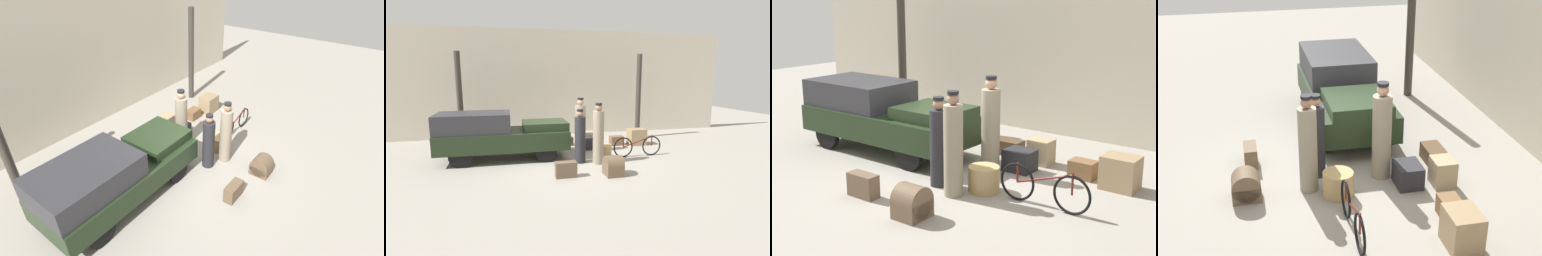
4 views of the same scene
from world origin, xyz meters
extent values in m
plane|color=gray|center=(0.00, 0.00, 0.00)|extent=(30.00, 30.00, 0.00)
cube|color=beige|center=(0.00, 4.08, 2.25)|extent=(16.00, 0.15, 4.50)
cylinder|color=#38332D|center=(3.35, 2.60, 1.73)|extent=(0.21, 0.21, 3.45)
cylinder|color=black|center=(-0.88, 1.27, 0.33)|extent=(0.66, 0.12, 0.66)
cylinder|color=black|center=(-0.88, -0.15, 0.33)|extent=(0.66, 0.12, 0.66)
cylinder|color=black|center=(-3.33, 1.27, 0.33)|extent=(0.66, 0.12, 0.66)
cylinder|color=black|center=(-3.33, -0.15, 0.33)|extent=(0.66, 0.12, 0.66)
cube|color=black|center=(-2.10, 0.56, 0.63)|extent=(3.95, 1.58, 0.55)
cube|color=#2D2D33|center=(-2.99, 0.56, 1.19)|extent=(2.17, 1.46, 0.58)
cube|color=black|center=(-0.82, 0.56, 1.03)|extent=(1.38, 1.24, 0.25)
torus|color=black|center=(2.60, -0.18, 0.33)|extent=(0.65, 0.04, 0.65)
torus|color=black|center=(1.60, -0.18, 0.33)|extent=(0.65, 0.04, 0.65)
cylinder|color=#591914|center=(2.10, -0.18, 0.49)|extent=(1.00, 0.04, 0.35)
cylinder|color=#591914|center=(1.60, -0.18, 0.49)|extent=(0.04, 0.04, 0.33)
cylinder|color=#591914|center=(2.60, -0.18, 0.51)|extent=(0.04, 0.04, 0.36)
cylinder|color=tan|center=(0.92, -0.17, 0.22)|extent=(0.55, 0.55, 0.45)
cylinder|color=gray|center=(0.42, 0.75, 0.81)|extent=(0.36, 0.36, 1.62)
sphere|color=tan|center=(0.42, 0.75, 1.73)|extent=(0.22, 0.22, 0.22)
cylinder|color=black|center=(0.42, 0.75, 1.84)|extent=(0.21, 0.21, 0.06)
cylinder|color=#232328|center=(0.12, -0.42, 0.69)|extent=(0.33, 0.33, 1.39)
sphere|color=#936B51|center=(0.12, -0.42, 1.49)|extent=(0.20, 0.20, 0.20)
cylinder|color=black|center=(0.12, -0.42, 1.59)|extent=(0.19, 0.19, 0.06)
cylinder|color=gray|center=(0.62, -0.65, 0.79)|extent=(0.33, 0.33, 1.58)
sphere|color=#936B51|center=(0.62, -0.65, 1.68)|extent=(0.20, 0.20, 0.20)
cylinder|color=black|center=(0.62, -0.65, 1.79)|extent=(0.19, 0.19, 0.06)
cube|color=#232328|center=(0.85, 1.14, 0.21)|extent=(0.56, 0.46, 0.42)
cube|color=brown|center=(2.01, 1.49, 0.17)|extent=(0.49, 0.34, 0.34)
cube|color=#937A56|center=(2.77, 1.36, 0.30)|extent=(0.62, 0.50, 0.60)
cube|color=brown|center=(0.69, -1.76, 0.14)|extent=(0.45, 0.51, 0.28)
cylinder|color=brown|center=(0.69, -1.76, 0.28)|extent=(0.45, 0.51, 0.51)
cube|color=brown|center=(-0.56, -1.63, 0.20)|extent=(0.55, 0.25, 0.41)
cube|color=#4C3823|center=(0.08, 1.92, 0.16)|extent=(0.62, 0.37, 0.32)
cube|color=#9E8966|center=(0.96, 1.76, 0.26)|extent=(0.46, 0.40, 0.51)
camera|label=1|loc=(-5.46, -4.04, 5.31)|focal=28.00mm
camera|label=2|loc=(-1.99, -8.94, 2.63)|focal=28.00mm
camera|label=3|loc=(5.97, -7.37, 3.41)|focal=50.00mm
camera|label=4|loc=(8.95, -1.73, 4.99)|focal=50.00mm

